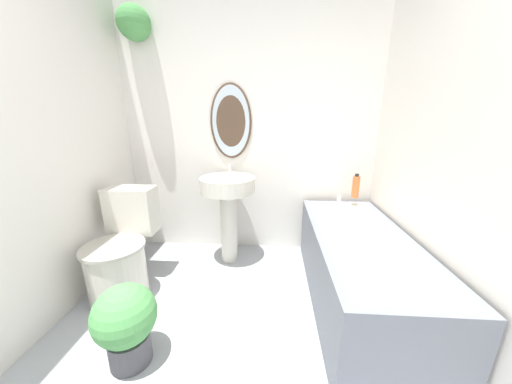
{
  "coord_description": "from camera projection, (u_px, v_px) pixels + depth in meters",
  "views": [
    {
      "loc": [
        0.23,
        -0.28,
        1.33
      ],
      "look_at": [
        0.12,
        1.39,
        0.85
      ],
      "focal_mm": 18.0,
      "sensor_mm": 36.0,
      "label": 1
    }
  ],
  "objects": [
    {
      "name": "wall_back",
      "position": [
        243.0,
        127.0,
        2.48
      ],
      "size": [
        2.54,
        0.29,
        2.4
      ],
      "color": "silver",
      "rests_on": "ground_plane"
    },
    {
      "name": "wall_left",
      "position": [
        18.0,
        142.0,
        1.48
      ],
      "size": [
        0.06,
        2.36,
        2.4
      ],
      "color": "silver",
      "rests_on": "ground_plane"
    },
    {
      "name": "wall_right",
      "position": [
        469.0,
        145.0,
        1.32
      ],
      "size": [
        0.06,
        2.36,
        2.4
      ],
      "color": "silver",
      "rests_on": "ground_plane"
    },
    {
      "name": "toilet",
      "position": [
        122.0,
        253.0,
        1.99
      ],
      "size": [
        0.44,
        0.64,
        0.79
      ],
      "color": "beige",
      "rests_on": "ground_plane"
    },
    {
      "name": "pedestal_sink",
      "position": [
        228.0,
        199.0,
        2.36
      ],
      "size": [
        0.5,
        0.5,
        0.93
      ],
      "color": "beige",
      "rests_on": "ground_plane"
    },
    {
      "name": "bathtub",
      "position": [
        358.0,
        267.0,
        1.87
      ],
      "size": [
        0.65,
        1.56,
        0.63
      ],
      "color": "slate",
      "rests_on": "ground_plane"
    },
    {
      "name": "shampoo_bottle",
      "position": [
        356.0,
        187.0,
        2.37
      ],
      "size": [
        0.06,
        0.06,
        0.22
      ],
      "color": "#DB6633",
      "rests_on": "bathtub"
    },
    {
      "name": "potted_plant",
      "position": [
        126.0,
        321.0,
        1.39
      ],
      "size": [
        0.33,
        0.33,
        0.48
      ],
      "color": "#47474C",
      "rests_on": "ground_plane"
    }
  ]
}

